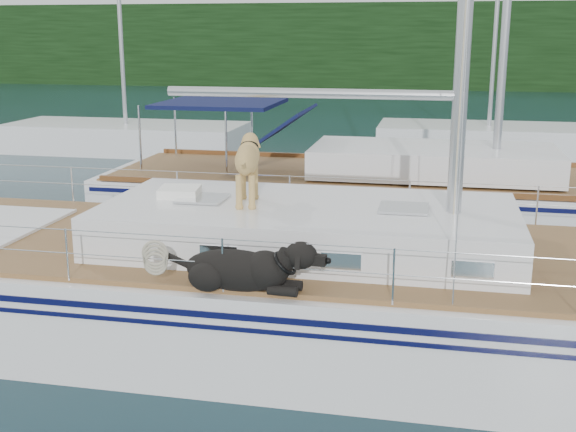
# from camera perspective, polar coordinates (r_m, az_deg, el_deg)

# --- Properties ---
(ground) EXTENTS (120.00, 120.00, 0.00)m
(ground) POSITION_cam_1_polar(r_m,az_deg,el_deg) (9.87, -3.12, -9.18)
(ground) COLOR black
(ground) RESTS_ON ground
(tree_line) EXTENTS (90.00, 3.00, 6.00)m
(tree_line) POSITION_cam_1_polar(r_m,az_deg,el_deg) (53.80, 9.55, 13.10)
(tree_line) COLOR black
(tree_line) RESTS_ON ground
(shore_bank) EXTENTS (92.00, 1.00, 1.20)m
(shore_bank) POSITION_cam_1_polar(r_m,az_deg,el_deg) (55.09, 9.51, 10.63)
(shore_bank) COLOR #595147
(shore_bank) RESTS_ON ground
(main_sailboat) EXTENTS (12.00, 3.85, 14.01)m
(main_sailboat) POSITION_cam_1_polar(r_m,az_deg,el_deg) (9.59, -2.66, -5.53)
(main_sailboat) COLOR white
(main_sailboat) RESTS_ON ground
(neighbor_sailboat) EXTENTS (11.00, 3.50, 13.30)m
(neighbor_sailboat) POSITION_cam_1_polar(r_m,az_deg,el_deg) (14.92, 7.08, 1.40)
(neighbor_sailboat) COLOR white
(neighbor_sailboat) RESTS_ON ground
(bg_boat_west) EXTENTS (8.00, 3.00, 11.65)m
(bg_boat_west) POSITION_cam_1_polar(r_m,az_deg,el_deg) (25.23, -12.64, 6.01)
(bg_boat_west) COLOR white
(bg_boat_west) RESTS_ON ground
(bg_boat_center) EXTENTS (7.20, 3.00, 11.65)m
(bg_boat_center) POSITION_cam_1_polar(r_m,az_deg,el_deg) (25.03, 15.52, 5.78)
(bg_boat_center) COLOR white
(bg_boat_center) RESTS_ON ground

